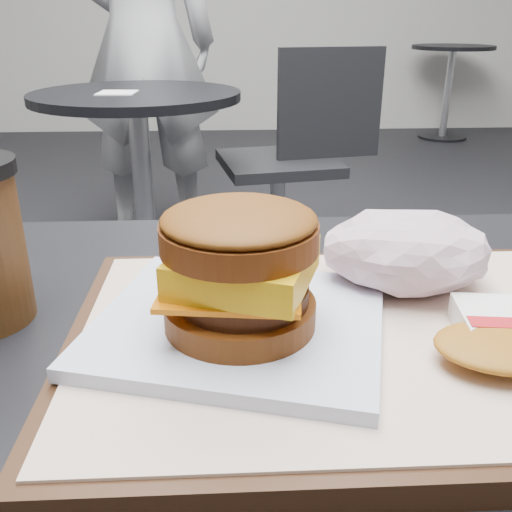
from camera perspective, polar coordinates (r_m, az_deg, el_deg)
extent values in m
cube|color=black|center=(0.41, 4.61, -12.95)|extent=(0.80, 0.60, 0.04)
cube|color=black|center=(0.41, 8.78, -8.55)|extent=(0.38, 0.28, 0.02)
cube|color=beige|center=(0.40, 8.87, -7.33)|extent=(0.36, 0.26, 0.00)
cube|color=white|center=(0.39, -1.63, -6.66)|extent=(0.23, 0.21, 0.01)
cylinder|color=#64300E|center=(0.38, -1.61, -5.63)|extent=(0.12, 0.12, 0.02)
cylinder|color=#371708|center=(0.37, -1.33, -3.74)|extent=(0.11, 0.11, 0.01)
cube|color=orange|center=(0.37, -2.28, -2.61)|extent=(0.10, 0.10, 0.00)
cube|color=#E3AE0E|center=(0.36, -1.19, -1.03)|extent=(0.10, 0.10, 0.02)
cylinder|color=#68300E|center=(0.36, -1.71, 1.96)|extent=(0.12, 0.12, 0.02)
ellipsoid|color=brown|center=(0.35, -1.73, 3.71)|extent=(0.12, 0.12, 0.02)
ellipsoid|color=#B3721C|center=(0.39, 23.59, -8.32)|extent=(0.09, 0.07, 0.01)
cylinder|color=black|center=(2.23, -10.39, -3.39)|extent=(0.44, 0.44, 0.02)
cylinder|color=#A5A5AA|center=(2.09, -11.09, 5.46)|extent=(0.07, 0.07, 0.70)
cylinder|color=black|center=(2.02, -11.90, 15.38)|extent=(0.70, 0.70, 0.03)
cube|color=white|center=(1.98, -13.71, 15.58)|extent=(0.13, 0.13, 0.00)
cylinder|color=#9B9BA0|center=(2.29, 2.14, 3.45)|extent=(0.06, 0.06, 0.44)
cube|color=black|center=(2.22, 2.23, 9.29)|extent=(0.49, 0.49, 0.04)
cube|color=black|center=(2.20, 7.42, 14.84)|extent=(0.40, 0.10, 0.40)
imported|color=silver|center=(2.69, -11.25, 20.41)|extent=(0.66, 0.44, 1.76)
cylinder|color=black|center=(5.26, 18.09, 11.28)|extent=(0.40, 0.40, 0.02)
cylinder|color=#A5A5AA|center=(5.21, 18.59, 15.14)|extent=(0.06, 0.06, 0.70)
cylinder|color=black|center=(5.18, 19.12, 19.12)|extent=(0.66, 0.66, 0.03)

